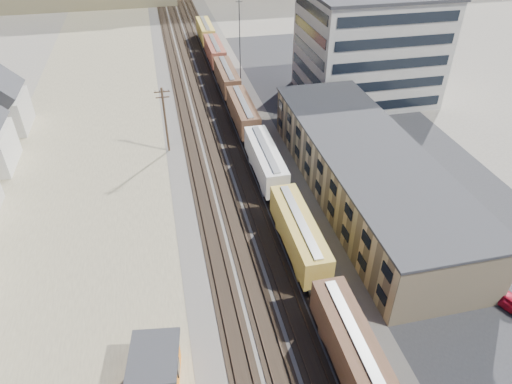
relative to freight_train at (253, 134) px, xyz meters
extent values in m
cube|color=#4C4742|center=(-3.80, 10.70, -2.76)|extent=(18.00, 200.00, 0.06)
cube|color=#73694F|center=(-23.80, 0.70, -2.78)|extent=(24.00, 180.00, 0.03)
cube|color=#232326|center=(18.20, -4.30, -2.77)|extent=(26.00, 120.00, 0.04)
cube|color=black|center=(-8.80, 10.70, -2.69)|extent=(2.60, 200.00, 0.08)
cube|color=#38281E|center=(-9.52, 10.70, -2.57)|extent=(0.08, 200.00, 0.16)
cube|color=#38281E|center=(-8.08, 10.70, -2.57)|extent=(0.08, 200.00, 0.16)
cube|color=black|center=(-5.80, 10.70, -2.69)|extent=(2.60, 200.00, 0.08)
cube|color=#38281E|center=(-6.52, 10.70, -2.57)|extent=(0.08, 200.00, 0.16)
cube|color=#38281E|center=(-5.08, 10.70, -2.57)|extent=(0.08, 200.00, 0.16)
cube|color=black|center=(-2.80, 10.70, -2.69)|extent=(2.60, 200.00, 0.08)
cube|color=#38281E|center=(-3.52, 10.70, -2.57)|extent=(0.08, 200.00, 0.16)
cube|color=#38281E|center=(-2.08, 10.70, -2.57)|extent=(0.08, 200.00, 0.16)
cube|color=black|center=(0.00, 10.70, -2.69)|extent=(2.60, 200.00, 0.08)
cube|color=#38281E|center=(-0.72, 10.70, -2.57)|extent=(0.08, 200.00, 0.16)
cube|color=#38281E|center=(0.72, 10.70, -2.57)|extent=(0.08, 200.00, 0.16)
cube|color=black|center=(0.00, -32.92, -2.04)|extent=(2.20, 2.20, 0.90)
cube|color=#4A321F|center=(0.00, -38.00, 0.11)|extent=(3.00, 13.34, 3.40)
cube|color=#B7B7B2|center=(0.00, -38.00, 1.89)|extent=(0.90, 12.32, 0.16)
cube|color=black|center=(0.00, -27.87, -2.04)|extent=(2.20, 2.20, 0.90)
cube|color=black|center=(0.00, -17.72, -2.04)|extent=(2.20, 2.20, 0.90)
cube|color=gold|center=(0.00, -22.80, 0.11)|extent=(3.00, 13.34, 3.40)
cube|color=#B7B7B2|center=(0.00, -22.80, 1.89)|extent=(0.90, 12.32, 0.16)
cube|color=black|center=(0.00, -12.67, -2.04)|extent=(2.20, 2.20, 0.90)
cube|color=black|center=(0.00, -2.52, -2.04)|extent=(2.20, 2.20, 0.90)
cube|color=beige|center=(0.00, -7.60, 0.11)|extent=(3.00, 13.34, 3.40)
cube|color=#B7B7B2|center=(0.00, -7.60, 1.89)|extent=(0.90, 12.32, 0.16)
cube|color=black|center=(0.00, 2.52, -2.04)|extent=(2.20, 2.20, 0.90)
cube|color=black|center=(0.00, 12.68, -2.04)|extent=(2.20, 2.20, 0.90)
cube|color=#4A321F|center=(0.00, 7.60, 0.11)|extent=(3.00, 13.34, 3.40)
cube|color=#B7B7B2|center=(0.00, 7.60, 1.89)|extent=(0.90, 12.33, 0.16)
cube|color=black|center=(0.00, 17.73, -2.04)|extent=(2.20, 2.20, 0.90)
cube|color=black|center=(0.00, 27.88, -2.04)|extent=(2.20, 2.20, 0.90)
cube|color=#4A321F|center=(0.00, 22.80, 0.11)|extent=(3.00, 13.34, 3.40)
cube|color=#B7B7B2|center=(0.00, 22.80, 1.89)|extent=(0.90, 12.32, 0.16)
cube|color=black|center=(0.00, 32.92, -2.04)|extent=(2.20, 2.20, 0.90)
cube|color=black|center=(0.00, 43.07, -2.04)|extent=(2.20, 2.20, 0.90)
cube|color=maroon|center=(0.00, 38.00, 0.11)|extent=(3.00, 13.34, 3.40)
cube|color=#B7B7B2|center=(0.00, 38.00, 1.89)|extent=(0.90, 12.32, 0.16)
cube|color=black|center=(0.00, 48.12, -2.04)|extent=(2.20, 2.20, 0.90)
cube|color=black|center=(0.00, 58.27, -2.04)|extent=(2.20, 2.20, 0.90)
cube|color=gold|center=(0.00, 53.20, 0.11)|extent=(3.00, 13.34, 3.40)
cube|color=#B7B7B2|center=(0.00, 53.20, 1.89)|extent=(0.90, 12.32, 0.16)
cube|color=tan|center=(11.20, -14.30, 0.71)|extent=(12.00, 40.00, 7.00)
cube|color=#2D2D30|center=(11.20, -14.30, 4.31)|extent=(12.40, 40.40, 0.30)
cube|color=black|center=(5.15, -14.30, -0.59)|extent=(0.12, 36.00, 1.20)
cube|color=black|center=(5.15, -14.30, 2.41)|extent=(0.12, 36.00, 1.20)
cube|color=#9E998E|center=(24.20, 15.70, 6.21)|extent=(22.00, 18.00, 18.00)
cube|color=black|center=(13.15, 15.70, 6.21)|extent=(0.12, 16.00, 16.00)
cube|color=black|center=(24.20, 6.65, 6.21)|extent=(20.00, 0.12, 16.00)
cylinder|color=#382619|center=(-12.30, 2.70, 2.21)|extent=(0.32, 0.32, 10.00)
cube|color=#382619|center=(-12.30, 2.70, 6.61)|extent=(2.20, 0.14, 0.14)
cube|color=#382619|center=(-12.30, 2.70, 5.81)|extent=(1.90, 0.14, 0.14)
cylinder|color=black|center=(-11.70, 2.70, 6.76)|extent=(0.08, 0.08, 0.22)
cylinder|color=black|center=(2.20, 20.70, 6.21)|extent=(0.16, 0.16, 18.00)
cube|color=black|center=(2.20, 20.70, 13.71)|extent=(1.20, 0.08, 0.08)
cube|color=#9E998E|center=(-37.80, 15.70, -0.04)|extent=(8.00, 8.00, 5.50)
cube|color=orange|center=(-15.72, -35.24, -1.08)|extent=(4.05, 5.02, 3.44)
cube|color=#2D2D30|center=(-15.72, -35.24, 0.76)|extent=(4.57, 5.54, 0.29)
cube|color=black|center=(-13.96, -35.49, -0.96)|extent=(0.28, 1.15, 1.15)
imported|color=#A90F25|center=(17.60, -34.59, -2.06)|extent=(3.28, 4.64, 1.47)
imported|color=navy|center=(17.29, 3.61, -1.97)|extent=(6.45, 5.51, 1.64)
imported|color=silver|center=(22.21, -0.77, -2.13)|extent=(2.96, 4.18, 1.32)
camera|label=1|loc=(-12.62, -58.01, 31.80)|focal=32.00mm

